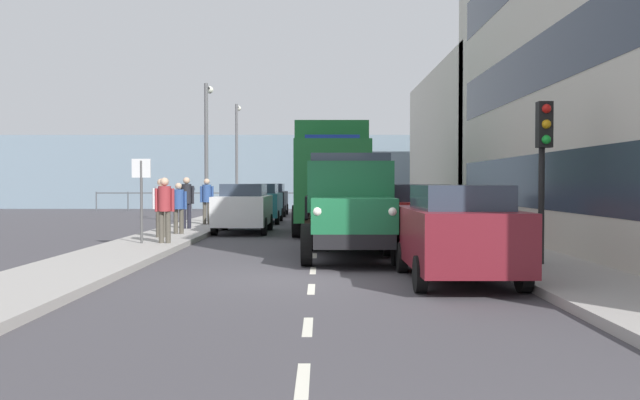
{
  "coord_description": "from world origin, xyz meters",
  "views": [
    {
      "loc": [
        -0.16,
        12.53,
        1.76
      ],
      "look_at": [
        -0.13,
        -8.11,
        1.24
      ],
      "focal_mm": 38.04,
      "sensor_mm": 36.0,
      "label": 1
    }
  ],
  "objects": [
    {
      "name": "sidewalk_right",
      "position": [
        4.59,
        -9.87,
        0.07
      ],
      "size": [
        2.14,
        41.51,
        0.15
      ],
      "primitive_type": "cube",
      "color": "#9E9993",
      "rests_on": "ground_plane"
    },
    {
      "name": "seawall_railing",
      "position": [
        -0.0,
        -30.03,
        0.92
      ],
      "size": [
        28.08,
        0.08,
        1.2
      ],
      "color": "#4C5156",
      "rests_on": "ground_plane"
    },
    {
      "name": "lamp_post_promenade",
      "position": [
        4.62,
        -15.87,
        3.63
      ],
      "size": [
        0.32,
        1.14,
        5.76
      ],
      "color": "#59595B",
      "rests_on": "sidewalk_right"
    },
    {
      "name": "car_red_kerbside_1",
      "position": [
        -2.58,
        -5.02,
        0.9
      ],
      "size": [
        1.81,
        4.24,
        1.72
      ],
      "color": "#B21E1E",
      "rests_on": "ground_plane"
    },
    {
      "name": "truck_vintage_green",
      "position": [
        -0.82,
        -3.08,
        1.18
      ],
      "size": [
        2.17,
        5.64,
        2.43
      ],
      "color": "black",
      "rests_on": "ground_plane"
    },
    {
      "name": "ground_plane",
      "position": [
        0.0,
        -9.87,
        0.0
      ],
      "size": [
        80.0,
        80.0,
        0.0
      ],
      "primitive_type": "plane",
      "color": "#423F44"
    },
    {
      "name": "car_teal_oppositeside_1",
      "position": [
        2.58,
        -17.27,
        0.9
      ],
      "size": [
        1.95,
        4.03,
        1.72
      ],
      "color": "#1E6670",
      "rests_on": "ground_plane"
    },
    {
      "name": "lamp_post_far",
      "position": [
        4.77,
        -27.15,
        3.87
      ],
      "size": [
        0.32,
        1.14,
        6.21
      ],
      "color": "#59595B",
      "rests_on": "sidewalk_right"
    },
    {
      "name": "street_sign",
      "position": [
        4.63,
        -5.48,
        1.68
      ],
      "size": [
        0.5,
        0.07,
        2.25
      ],
      "color": "#4C4C4C",
      "rests_on": "sidewalk_right"
    },
    {
      "name": "pedestrian_in_dark_coat",
      "position": [
        4.28,
        -13.73,
        1.2
      ],
      "size": [
        0.53,
        0.34,
        1.77
      ],
      "color": "#4C473D",
      "rests_on": "sidewalk_right"
    },
    {
      "name": "traffic_light_near",
      "position": [
        -4.54,
        -0.8,
        2.47
      ],
      "size": [
        0.28,
        0.41,
        3.2
      ],
      "color": "black",
      "rests_on": "sidewalk_left"
    },
    {
      "name": "sea_horizon",
      "position": [
        0.0,
        -33.63,
        2.5
      ],
      "size": [
        80.0,
        0.8,
        5.0
      ],
      "primitive_type": "cube",
      "color": "gray",
      "rests_on": "ground_plane"
    },
    {
      "name": "sidewalk_left",
      "position": [
        -4.59,
        -9.87,
        0.07
      ],
      "size": [
        2.14,
        41.51,
        0.15
      ],
      "primitive_type": "cube",
      "color": "#9E9993",
      "rests_on": "ground_plane"
    },
    {
      "name": "building_far_block",
      "position": [
        -9.74,
        -21.65,
        3.66
      ],
      "size": [
        8.16,
        15.66,
        7.33
      ],
      "color": "beige",
      "rests_on": "ground_plane"
    },
    {
      "name": "car_maroon_kerbside_near",
      "position": [
        -2.58,
        0.54,
        0.89
      ],
      "size": [
        1.84,
        3.96,
        1.72
      ],
      "color": "maroon",
      "rests_on": "ground_plane"
    },
    {
      "name": "car_black_oppositeside_2",
      "position": [
        2.58,
        -23.6,
        0.89
      ],
      "size": [
        1.82,
        4.12,
        1.72
      ],
      "color": "black",
      "rests_on": "ground_plane"
    },
    {
      "name": "road_centreline_markings",
      "position": [
        0.0,
        -8.82,
        0.0
      ],
      "size": [
        0.12,
        37.07,
        0.01
      ],
      "color": "silver",
      "rests_on": "ground_plane"
    },
    {
      "name": "pedestrian_couple_b",
      "position": [
        4.58,
        -11.28,
        1.22
      ],
      "size": [
        0.53,
        0.34,
        1.81
      ],
      "color": "black",
      "rests_on": "sidewalk_right"
    },
    {
      "name": "car_navy_kerbside_2",
      "position": [
        -2.58,
        -10.38,
        0.9
      ],
      "size": [
        1.92,
        4.36,
        1.72
      ],
      "color": "navy",
      "rests_on": "ground_plane"
    },
    {
      "name": "pedestrian_near_railing",
      "position": [
        4.03,
        -5.55,
        1.18
      ],
      "size": [
        0.53,
        0.34,
        1.75
      ],
      "color": "#4C473D",
      "rests_on": "sidewalk_right"
    },
    {
      "name": "pedestrian_couple_a",
      "position": [
        4.35,
        -8.86,
        1.09
      ],
      "size": [
        0.53,
        0.34,
        1.61
      ],
      "color": "#4C473D",
      "rests_on": "sidewalk_right"
    },
    {
      "name": "lorry_cargo_green",
      "position": [
        -0.52,
        -12.06,
        2.08
      ],
      "size": [
        2.58,
        8.2,
        3.87
      ],
      "color": "#1E7033",
      "rests_on": "ground_plane"
    },
    {
      "name": "car_white_oppositeside_0",
      "position": [
        2.58,
        -11.36,
        0.9
      ],
      "size": [
        1.84,
        4.16,
        1.72
      ],
      "color": "white",
      "rests_on": "ground_plane"
    },
    {
      "name": "pedestrian_with_bag",
      "position": [
        4.57,
        -7.46,
        1.18
      ],
      "size": [
        0.53,
        0.34,
        1.74
      ],
      "color": "#4C473D",
      "rests_on": "sidewalk_right"
    }
  ]
}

